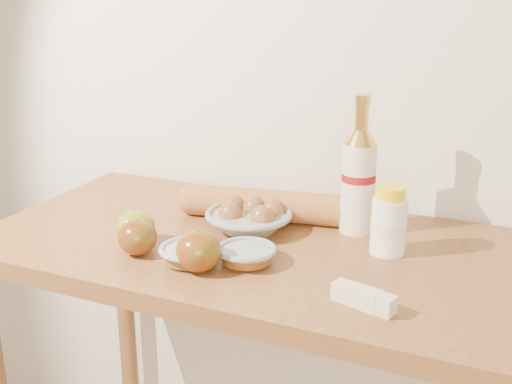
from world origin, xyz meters
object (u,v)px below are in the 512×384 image
table (262,295)px  baguette (268,205)px  cream_bottle (389,222)px  egg_bowl (249,218)px  bourbon_bottle (358,178)px

table → baguette: baguette is taller
cream_bottle → baguette: 0.30m
table → cream_bottle: cream_bottle is taller
table → egg_bowl: egg_bowl is taller
bourbon_bottle → baguette: size_ratio=0.68×
bourbon_bottle → baguette: bourbon_bottle is taller
egg_bowl → baguette: bearing=78.6°
egg_bowl → baguette: baguette is taller
table → cream_bottle: 0.32m
table → bourbon_bottle: size_ratio=3.99×
table → baguette: 0.21m
cream_bottle → egg_bowl: bearing=157.3°
cream_bottle → egg_bowl: 0.31m
table → baguette: bearing=107.3°
egg_bowl → baguette: (0.01, 0.07, 0.01)m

